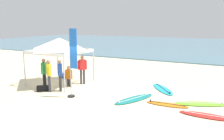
# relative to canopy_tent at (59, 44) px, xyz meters

# --- Properties ---
(ground_plane) EXTENTS (80.00, 80.00, 0.00)m
(ground_plane) POSITION_rel_canopy_tent_xyz_m (2.53, -1.17, -2.39)
(ground_plane) COLOR beige
(sea) EXTENTS (80.00, 36.00, 0.10)m
(sea) POSITION_rel_canopy_tent_xyz_m (2.53, 28.93, -2.34)
(sea) COLOR #568499
(sea) RESTS_ON ground
(canopy_tent) EXTENTS (2.98, 2.98, 2.75)m
(canopy_tent) POSITION_rel_canopy_tent_xyz_m (0.00, 0.00, 0.00)
(canopy_tent) COLOR #B7B7BC
(canopy_tent) RESTS_ON ground
(surfboard_teal) EXTENTS (1.52, 2.53, 0.19)m
(surfboard_teal) POSITION_rel_canopy_tent_xyz_m (5.13, -0.84, -2.35)
(surfboard_teal) COLOR #19847F
(surfboard_teal) RESTS_ON ground
(surfboard_cyan) EXTENTS (1.97, 2.31, 0.19)m
(surfboard_cyan) POSITION_rel_canopy_tent_xyz_m (5.84, 1.51, -2.35)
(surfboard_cyan) COLOR #23B2CC
(surfboard_cyan) RESTS_ON ground
(surfboard_lime) EXTENTS (2.36, 1.45, 0.19)m
(surfboard_lime) POSITION_rel_canopy_tent_xyz_m (8.04, -0.11, -2.35)
(surfboard_lime) COLOR #7AD12D
(surfboard_lime) RESTS_ON ground
(surfboard_orange) EXTENTS (1.89, 0.58, 0.19)m
(surfboard_orange) POSITION_rel_canopy_tent_xyz_m (6.72, -0.89, -2.35)
(surfboard_orange) COLOR orange
(surfboard_orange) RESTS_ON ground
(surfboard_red) EXTENTS (2.10, 0.57, 0.19)m
(surfboard_red) POSITION_rel_canopy_tent_xyz_m (8.44, -1.48, -2.35)
(surfboard_red) COLOR red
(surfboard_red) RESTS_ON ground
(person_yellow) EXTENTS (0.43, 0.41, 1.71)m
(person_yellow) POSITION_rel_canopy_tent_xyz_m (0.60, -1.66, -1.40)
(person_yellow) COLOR #383842
(person_yellow) RESTS_ON ground
(person_red) EXTENTS (0.41, 0.42, 1.71)m
(person_red) POSITION_rel_canopy_tent_xyz_m (1.24, 0.49, -1.40)
(person_red) COLOR #383842
(person_red) RESTS_ON ground
(person_blue) EXTENTS (0.39, 0.46, 1.71)m
(person_blue) POSITION_rel_canopy_tent_xyz_m (1.06, -1.32, -1.40)
(person_blue) COLOR #2D2D33
(person_blue) RESTS_ON ground
(person_green) EXTENTS (0.36, 0.50, 1.71)m
(person_green) POSITION_rel_canopy_tent_xyz_m (0.05, -1.43, -1.40)
(person_green) COLOR black
(person_green) RESTS_ON ground
(person_orange) EXTENTS (0.54, 0.28, 1.20)m
(person_orange) POSITION_rel_canopy_tent_xyz_m (0.83, -0.29, -1.73)
(person_orange) COLOR #383842
(person_orange) RESTS_ON ground
(banner_flag) EXTENTS (0.60, 0.36, 3.40)m
(banner_flag) POSITION_rel_canopy_tent_xyz_m (2.32, -1.90, -0.81)
(banner_flag) COLOR #99999E
(banner_flag) RESTS_ON ground
(gear_bag_near_tent) EXTENTS (0.67, 0.62, 0.28)m
(gear_bag_near_tent) POSITION_rel_canopy_tent_xyz_m (0.19, -1.75, -2.25)
(gear_bag_near_tent) COLOR black
(gear_bag_near_tent) RESTS_ON ground
(cooler_box) EXTENTS (0.50, 0.36, 0.39)m
(cooler_box) POSITION_rel_canopy_tent_xyz_m (-0.64, 1.25, -2.19)
(cooler_box) COLOR #2D60B7
(cooler_box) RESTS_ON ground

